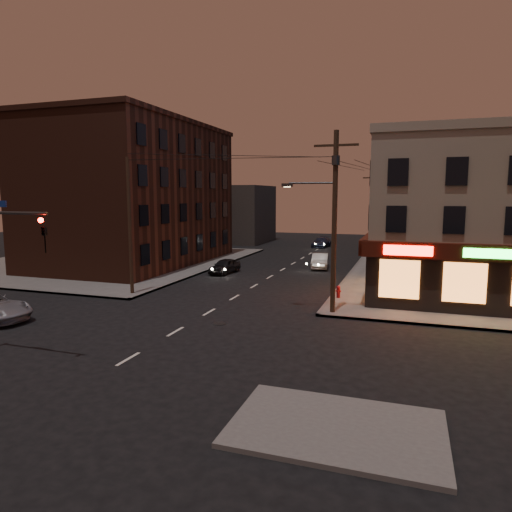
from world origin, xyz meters
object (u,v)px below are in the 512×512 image
at_px(sedan_near, 225,266).
at_px(sedan_mid, 320,261).
at_px(fire_hydrant, 338,291).
at_px(sedan_far, 321,242).

height_order(sedan_near, sedan_mid, sedan_mid).
height_order(sedan_near, fire_hydrant, sedan_near).
bearing_deg(sedan_far, fire_hydrant, -72.50).
height_order(sedan_mid, sedan_far, sedan_mid).
xyz_separation_m(sedan_near, fire_hydrant, (10.77, -6.97, -0.06)).
xyz_separation_m(sedan_near, sedan_far, (4.22, 22.32, -0.00)).
xyz_separation_m(sedan_mid, fire_hydrant, (3.53, -12.41, -0.11)).
relative_size(sedan_near, sedan_mid, 0.90).
xyz_separation_m(sedan_near, sedan_mid, (7.23, 5.44, 0.04)).
distance_m(sedan_mid, sedan_far, 17.15).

